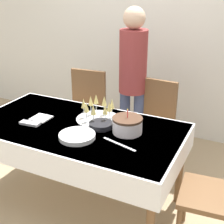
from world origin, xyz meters
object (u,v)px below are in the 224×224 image
object	(u,v)px
dining_chair_far_left	(85,110)
dining_chair_far_right	(152,124)
birthday_cake	(127,125)
plate_stack_dessert	(101,125)
champagne_tray	(98,110)
person_standing	(133,73)
dining_chair_right_end	(224,188)
plate_stack_main	(77,136)

from	to	relation	value
dining_chair_far_left	dining_chair_far_right	size ratio (longest dim) A/B	1.00
birthday_cake	plate_stack_dessert	world-z (taller)	birthday_cake
dining_chair_far_left	plate_stack_dessert	xyz separation A→B (m)	(0.58, -0.72, 0.26)
champagne_tray	plate_stack_dessert	distance (m)	0.17
champagne_tray	dining_chair_far_left	bearing A→B (deg)	129.40
person_standing	champagne_tray	bearing A→B (deg)	-92.14
birthday_cake	plate_stack_dessert	size ratio (longest dim) A/B	1.22
dining_chair_far_right	birthday_cake	world-z (taller)	birthday_cake
dining_chair_right_end	person_standing	bearing A→B (deg)	140.23
plate_stack_main	birthday_cake	bearing A→B (deg)	40.05
dining_chair_right_end	birthday_cake	size ratio (longest dim) A/B	4.08
dining_chair_right_end	champagne_tray	xyz separation A→B (m)	(-1.09, 0.18, 0.32)
dining_chair_far_right	plate_stack_dessert	size ratio (longest dim) A/B	4.97
dining_chair_far_right	plate_stack_dessert	bearing A→B (deg)	-105.33
plate_stack_main	dining_chair_far_left	bearing A→B (deg)	117.74
champagne_tray	plate_stack_main	bearing A→B (deg)	-86.71
birthday_cake	plate_stack_main	xyz separation A→B (m)	(-0.30, -0.25, -0.05)
dining_chair_right_end	plate_stack_dessert	world-z (taller)	dining_chair_right_end
dining_chair_far_left	plate_stack_main	xyz separation A→B (m)	(0.51, -0.97, 0.25)
dining_chair_far_left	champagne_tray	world-z (taller)	dining_chair_far_left
plate_stack_dessert	person_standing	bearing A→B (deg)	94.79
person_standing	plate_stack_main	bearing A→B (deg)	-90.25
dining_chair_far_right	plate_stack_main	xyz separation A→B (m)	(-0.27, -0.97, 0.25)
plate_stack_dessert	plate_stack_main	bearing A→B (deg)	-106.91
plate_stack_main	person_standing	xyz separation A→B (m)	(0.00, 1.08, 0.21)
dining_chair_far_right	plate_stack_dessert	distance (m)	0.79
dining_chair_far_right	champagne_tray	size ratio (longest dim) A/B	2.56
dining_chair_far_right	birthday_cake	distance (m)	0.77
dining_chair_far_right	birthday_cake	bearing A→B (deg)	-87.67
dining_chair_far_left	dining_chair_right_end	distance (m)	1.76
dining_chair_right_end	plate_stack_dessert	xyz separation A→B (m)	(-0.99, 0.05, 0.26)
birthday_cake	person_standing	distance (m)	0.89
dining_chair_far_left	plate_stack_main	size ratio (longest dim) A/B	3.49
dining_chair_right_end	champagne_tray	size ratio (longest dim) A/B	2.56
dining_chair_far_left	plate_stack_dessert	world-z (taller)	dining_chair_far_left
dining_chair_far_left	champagne_tray	bearing A→B (deg)	-50.60
plate_stack_main	plate_stack_dessert	world-z (taller)	plate_stack_dessert
champagne_tray	person_standing	xyz separation A→B (m)	(0.03, 0.70, 0.14)
champagne_tray	person_standing	bearing A→B (deg)	87.86
birthday_cake	person_standing	bearing A→B (deg)	109.84
dining_chair_right_end	plate_stack_main	distance (m)	1.11
plate_stack_dessert	person_standing	size ratio (longest dim) A/B	0.12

